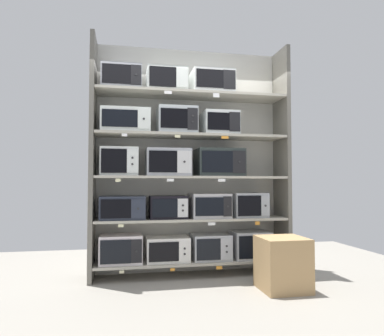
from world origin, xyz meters
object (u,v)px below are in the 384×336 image
at_px(microwave_3, 250,244).
at_px(shipping_carton, 283,264).
at_px(microwave_9, 168,163).
at_px(microwave_4, 123,208).
at_px(microwave_1, 168,249).
at_px(microwave_6, 209,206).
at_px(microwave_0, 121,249).
at_px(microwave_11, 126,121).
at_px(microwave_8, 119,162).
at_px(microwave_14, 122,79).
at_px(microwave_2, 211,247).
at_px(microwave_12, 177,121).
at_px(microwave_15, 167,81).
at_px(microwave_7, 248,205).
at_px(microwave_5, 168,207).
at_px(microwave_13, 220,124).
at_px(microwave_16, 212,83).
at_px(microwave_10, 219,163).

distance_m(microwave_3, shipping_carton, 0.77).
bearing_deg(microwave_9, microwave_4, -179.99).
distance_m(microwave_1, microwave_6, 0.73).
bearing_deg(microwave_0, microwave_9, 0.02).
relative_size(microwave_9, microwave_11, 0.92).
distance_m(microwave_8, microwave_14, 1.00).
relative_size(microwave_2, shipping_carton, 0.84).
relative_size(microwave_0, microwave_14, 1.04).
height_order(microwave_12, microwave_15, microwave_15).
xyz_separation_m(microwave_0, microwave_8, (-0.03, -0.00, 1.02)).
bearing_deg(microwave_1, microwave_8, -179.98).
distance_m(microwave_9, microwave_15, 1.00).
relative_size(microwave_7, microwave_15, 0.87).
bearing_deg(microwave_9, microwave_5, -1.41).
bearing_deg(microwave_13, microwave_8, -179.98).
height_order(microwave_0, microwave_1, microwave_0).
distance_m(microwave_0, microwave_11, 1.50).
xyz_separation_m(microwave_8, microwave_12, (0.68, 0.00, 0.50)).
xyz_separation_m(microwave_3, microwave_15, (-1.06, 0.00, 2.02)).
bearing_deg(microwave_7, shipping_carton, -82.67).
bearing_deg(shipping_carton, microwave_8, 155.63).
relative_size(microwave_6, microwave_13, 1.09).
xyz_separation_m(microwave_3, microwave_16, (-0.49, 0.00, 2.01)).
height_order(microwave_1, microwave_8, microwave_8).
bearing_deg(microwave_0, microwave_6, 0.02).
bearing_deg(microwave_7, microwave_16, 179.97).
bearing_deg(microwave_9, microwave_13, 0.02).
bearing_deg(microwave_16, microwave_6, 179.98).
bearing_deg(microwave_10, microwave_5, -179.99).
height_order(microwave_4, microwave_16, microwave_16).
bearing_deg(microwave_12, microwave_13, 0.01).
bearing_deg(microwave_4, shipping_carton, -24.93).
bearing_deg(microwave_10, microwave_13, 1.78).
bearing_deg(microwave_12, microwave_8, -179.97).
height_order(microwave_10, microwave_15, microwave_15).
height_order(microwave_13, microwave_16, microwave_16).
bearing_deg(microwave_7, microwave_13, 179.94).
height_order(microwave_12, microwave_16, microwave_16).
bearing_deg(microwave_3, microwave_4, 179.99).
distance_m(microwave_9, microwave_14, 1.14).
bearing_deg(microwave_15, microwave_13, 0.03).
relative_size(microwave_5, microwave_7, 1.05).
distance_m(microwave_0, microwave_12, 1.66).
distance_m(microwave_1, microwave_3, 1.04).
relative_size(microwave_7, shipping_carton, 0.77).
xyz_separation_m(microwave_3, microwave_9, (-1.04, 0.00, 1.02)).
distance_m(microwave_1, microwave_4, 0.73).
bearing_deg(microwave_14, microwave_7, -0.01).
bearing_deg(microwave_3, microwave_10, 179.96).
bearing_deg(microwave_13, microwave_0, -179.98).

